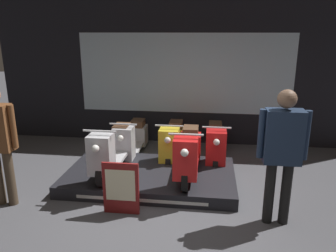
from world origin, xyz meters
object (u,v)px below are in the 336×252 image
Objects in this scene: scooter_backrow_1 at (173,142)px; scooter_display_left at (113,149)px; scooter_display_right at (188,153)px; scooter_backrow_2 at (215,144)px; scooter_backrow_0 at (132,140)px; person_right_browsing at (282,146)px; price_sign_board at (121,188)px.

scooter_display_left is at bearing -129.27° from scooter_backrow_1.
scooter_display_right is 1.15m from scooter_backrow_1.
scooter_display_right is at bearing -112.71° from scooter_backrow_2.
person_right_browsing is at bearing -40.13° from scooter_backrow_0.
scooter_display_left is 1.10m from price_sign_board.
scooter_backrow_1 is at bearing 77.06° from price_sign_board.
scooter_display_right is 1.61m from scooter_backrow_0.
scooter_display_right is at bearing -42.05° from scooter_backrow_0.
scooter_backrow_2 is (1.64, 0.00, 0.00)m from scooter_backrow_0.
scooter_display_left is 2.70m from person_right_browsing.
price_sign_board is (-0.48, -2.08, 0.02)m from scooter_backrow_1.
scooter_backrow_1 is at bearing 109.04° from scooter_display_right.
scooter_backrow_1 is at bearing 180.00° from scooter_backrow_2.
scooter_backrow_0 is 1.64m from scooter_backrow_2.
scooter_backrow_0 is 3.23m from person_right_browsing.
scooter_display_left is 1.00× the size of scooter_backrow_2.
scooter_backrow_1 reaches higher than price_sign_board.
price_sign_board is (-0.85, -1.00, -0.18)m from scooter_display_right.
scooter_display_left reaches higher than scooter_backrow_2.
person_right_browsing is (1.22, -0.96, 0.51)m from scooter_display_right.
scooter_display_left reaches higher than price_sign_board.
scooter_display_left is 1.00× the size of scooter_display_right.
scooter_backrow_2 is (0.82, 0.00, 0.00)m from scooter_backrow_1.
scooter_backrow_2 is 2.20× the size of price_sign_board.
scooter_backrow_2 is 0.93× the size of person_right_browsing.
scooter_backrow_1 and scooter_backrow_2 have the same top height.
scooter_display_left and scooter_display_right have the same top height.
scooter_backrow_2 is at bearing 32.31° from scooter_display_left.
scooter_backrow_0 is (0.06, 1.07, -0.20)m from scooter_display_left.
scooter_backrow_0 is 1.00× the size of scooter_backrow_2.
scooter_display_right is 1.00× the size of scooter_backrow_1.
scooter_backrow_0 is 1.00× the size of scooter_backrow_1.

